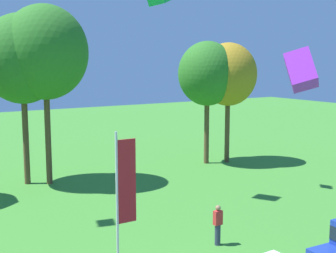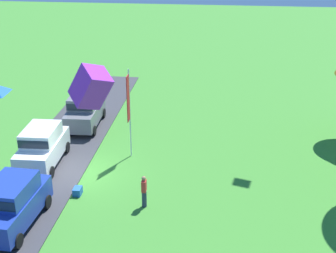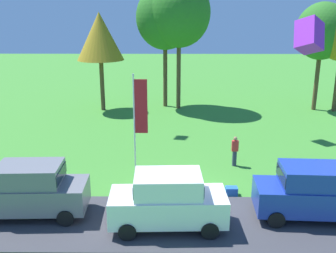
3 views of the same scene
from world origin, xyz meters
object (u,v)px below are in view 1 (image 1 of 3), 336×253
(kite_box_trailing_tail, at_px, (301,70))
(tree_right_of_center, at_px, (228,75))
(person_beside_suv, at_px, (218,225))
(tree_lone_near, at_px, (22,59))
(tree_far_right, at_px, (207,74))
(flag_banner, at_px, (124,193))
(tree_far_left, at_px, (45,53))

(kite_box_trailing_tail, bearing_deg, tree_right_of_center, 61.63)
(person_beside_suv, bearing_deg, kite_box_trailing_tail, -25.93)
(tree_lone_near, xyz_separation_m, tree_far_right, (12.94, -1.17, -1.07))
(tree_lone_near, relative_size, flag_banner, 1.91)
(person_beside_suv, height_order, tree_far_left, tree_far_left)
(tree_right_of_center, distance_m, kite_box_trailing_tail, 15.65)
(tree_far_right, height_order, kite_box_trailing_tail, tree_far_right)
(tree_right_of_center, distance_m, flag_banner, 21.16)
(tree_lone_near, height_order, flag_banner, tree_lone_near)
(tree_far_right, distance_m, kite_box_trailing_tail, 15.41)
(tree_far_right, relative_size, tree_right_of_center, 1.01)
(tree_far_left, bearing_deg, person_beside_suv, -77.55)
(tree_far_left, xyz_separation_m, tree_right_of_center, (13.33, -0.91, -1.52))
(tree_lone_near, bearing_deg, tree_far_left, -32.11)
(kite_box_trailing_tail, bearing_deg, flag_banner, -178.30)
(tree_far_right, distance_m, tree_right_of_center, 1.63)
(tree_right_of_center, relative_size, kite_box_trailing_tail, 6.28)
(tree_lone_near, height_order, tree_far_left, tree_far_left)
(kite_box_trailing_tail, bearing_deg, person_beside_suv, 154.07)
(flag_banner, bearing_deg, tree_far_right, 45.96)
(tree_far_left, xyz_separation_m, kite_box_trailing_tail, (5.90, -14.67, -0.83))
(tree_far_right, xyz_separation_m, flag_banner, (-14.00, -14.48, -3.17))
(person_beside_suv, relative_size, tree_lone_near, 0.16)
(tree_right_of_center, bearing_deg, flag_banner, -138.02)
(person_beside_suv, bearing_deg, tree_far_left, 102.45)
(tree_far_left, xyz_separation_m, flag_banner, (-2.23, -14.91, -4.62))
(tree_right_of_center, bearing_deg, kite_box_trailing_tail, -118.37)
(tree_far_left, distance_m, tree_far_right, 11.87)
(tree_far_right, height_order, tree_right_of_center, tree_far_right)
(tree_lone_near, distance_m, tree_far_left, 1.43)
(person_beside_suv, height_order, flag_banner, flag_banner)
(tree_lone_near, bearing_deg, tree_far_right, -5.15)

